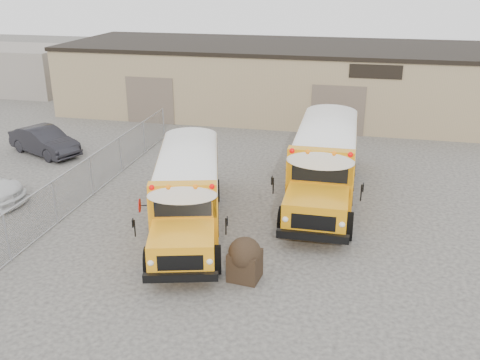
% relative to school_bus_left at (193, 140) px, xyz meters
% --- Properties ---
extents(ground, '(120.00, 120.00, 0.00)m').
position_rel_school_bus_left_xyz_m(ground, '(2.55, -6.91, -1.61)').
color(ground, '#3A3835').
rests_on(ground, ground).
extents(warehouse, '(30.20, 10.20, 4.67)m').
position_rel_school_bus_left_xyz_m(warehouse, '(2.55, 13.09, 0.76)').
color(warehouse, '#9E8562').
rests_on(warehouse, ground).
extents(chainlink_fence, '(0.07, 18.07, 1.81)m').
position_rel_school_bus_left_xyz_m(chainlink_fence, '(-3.45, -3.91, -0.71)').
color(chainlink_fence, '#999CA2').
rests_on(chainlink_fence, ground).
extents(distant_building_left, '(8.00, 6.00, 3.60)m').
position_rel_school_bus_left_xyz_m(distant_building_left, '(-19.45, 15.09, 0.19)').
color(distant_building_left, gray).
rests_on(distant_building_left, ground).
extents(school_bus_left, '(4.74, 9.78, 2.78)m').
position_rel_school_bus_left_xyz_m(school_bus_left, '(0.00, 0.00, 0.00)').
color(school_bus_left, orange).
rests_on(school_bus_left, ground).
extents(school_bus_right, '(2.84, 10.51, 3.07)m').
position_rel_school_bus_left_xyz_m(school_bus_right, '(6.41, 4.97, 0.16)').
color(school_bus_right, orange).
rests_on(school_bus_right, ground).
extents(tarp_bundle, '(1.07, 1.07, 1.46)m').
position_rel_school_bus_left_xyz_m(tarp_bundle, '(4.61, -9.21, -0.86)').
color(tarp_bundle, black).
rests_on(tarp_bundle, ground).
extents(car_dark, '(4.76, 3.31, 1.49)m').
position_rel_school_bus_left_xyz_m(car_dark, '(-8.66, 0.76, -0.87)').
color(car_dark, black).
rests_on(car_dark, ground).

